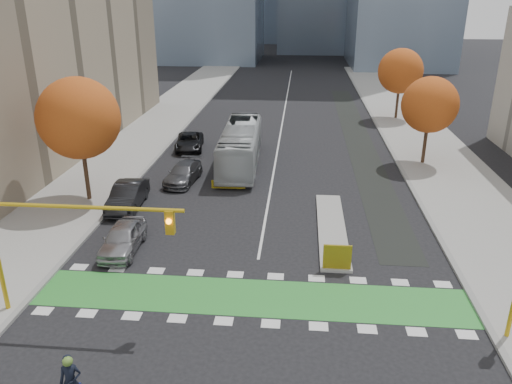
% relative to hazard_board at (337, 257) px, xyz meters
% --- Properties ---
extents(ground, '(300.00, 300.00, 0.00)m').
position_rel_hazard_board_xyz_m(ground, '(-4.00, -4.20, -0.80)').
color(ground, black).
rests_on(ground, ground).
extents(sidewalk_west, '(7.00, 120.00, 0.15)m').
position_rel_hazard_board_xyz_m(sidewalk_west, '(-17.50, 15.80, -0.73)').
color(sidewalk_west, gray).
rests_on(sidewalk_west, ground).
extents(sidewalk_east, '(7.00, 120.00, 0.15)m').
position_rel_hazard_board_xyz_m(sidewalk_east, '(9.50, 15.80, -0.73)').
color(sidewalk_east, gray).
rests_on(sidewalk_east, ground).
extents(curb_west, '(0.30, 120.00, 0.16)m').
position_rel_hazard_board_xyz_m(curb_west, '(-14.00, 15.80, -0.73)').
color(curb_west, gray).
rests_on(curb_west, ground).
extents(curb_east, '(0.30, 120.00, 0.16)m').
position_rel_hazard_board_xyz_m(curb_east, '(6.00, 15.80, -0.73)').
color(curb_east, gray).
rests_on(curb_east, ground).
extents(bike_crossing, '(20.00, 3.00, 0.01)m').
position_rel_hazard_board_xyz_m(bike_crossing, '(-4.00, -2.70, -0.79)').
color(bike_crossing, '#2C8831').
rests_on(bike_crossing, ground).
extents(centre_line, '(0.15, 70.00, 0.01)m').
position_rel_hazard_board_xyz_m(centre_line, '(-4.00, 35.80, -0.80)').
color(centre_line, silver).
rests_on(centre_line, ground).
extents(bike_lane_paint, '(2.50, 50.00, 0.01)m').
position_rel_hazard_board_xyz_m(bike_lane_paint, '(3.50, 25.80, -0.80)').
color(bike_lane_paint, black).
rests_on(bike_lane_paint, ground).
extents(median_island, '(1.60, 10.00, 0.16)m').
position_rel_hazard_board_xyz_m(median_island, '(0.00, 4.80, -0.72)').
color(median_island, gray).
rests_on(median_island, ground).
extents(hazard_board, '(1.40, 0.12, 1.30)m').
position_rel_hazard_board_xyz_m(hazard_board, '(0.00, 0.00, 0.00)').
color(hazard_board, yellow).
rests_on(hazard_board, median_island).
extents(tree_west, '(5.20, 5.20, 8.22)m').
position_rel_hazard_board_xyz_m(tree_west, '(-16.00, 7.80, 4.82)').
color(tree_west, '#332114').
rests_on(tree_west, ground).
extents(tree_east_near, '(4.40, 4.40, 7.08)m').
position_rel_hazard_board_xyz_m(tree_east_near, '(8.00, 17.80, 4.06)').
color(tree_east_near, '#332114').
rests_on(tree_east_near, ground).
extents(tree_east_far, '(4.80, 4.80, 7.65)m').
position_rel_hazard_board_xyz_m(tree_east_far, '(8.50, 33.80, 4.44)').
color(tree_east_far, '#332114').
rests_on(tree_east_far, ground).
extents(traffic_signal_west, '(8.53, 0.56, 5.20)m').
position_rel_hazard_board_xyz_m(traffic_signal_west, '(-11.93, -4.71, 3.23)').
color(traffic_signal_west, '#BF9914').
rests_on(traffic_signal_west, ground).
extents(bus, '(3.15, 11.85, 3.28)m').
position_rel_hazard_board_xyz_m(bus, '(-6.76, 16.13, 0.84)').
color(bus, '#B1B7B9').
rests_on(bus, ground).
extents(parked_car_a, '(1.91, 4.47, 1.50)m').
position_rel_hazard_board_xyz_m(parked_car_a, '(-11.32, 1.16, -0.05)').
color(parked_car_a, '#95959A').
rests_on(parked_car_a, ground).
extents(parked_car_b, '(1.93, 4.98, 1.62)m').
position_rel_hazard_board_xyz_m(parked_car_b, '(-13.00, 6.88, 0.01)').
color(parked_car_b, black).
rests_on(parked_car_b, ground).
extents(parked_car_c, '(2.39, 4.91, 1.38)m').
position_rel_hazard_board_xyz_m(parked_car_c, '(-10.50, 11.88, -0.11)').
color(parked_car_c, '#4F5055').
rests_on(parked_car_c, ground).
extents(parked_car_d, '(2.97, 5.28, 1.39)m').
position_rel_hazard_board_xyz_m(parked_car_d, '(-11.86, 20.23, -0.10)').
color(parked_car_d, black).
rests_on(parked_car_d, ground).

